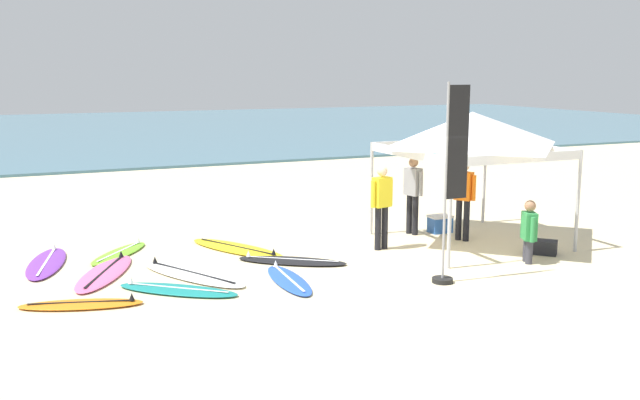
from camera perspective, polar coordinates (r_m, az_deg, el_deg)
name	(u,v)px	position (r m, az deg, el deg)	size (l,w,h in m)	color
ground_plane	(400,265)	(13.31, 6.48, -5.27)	(80.00, 80.00, 0.00)	beige
sea	(125,130)	(44.62, -15.47, 5.49)	(80.00, 36.00, 0.10)	teal
canopy_tent	(472,129)	(14.91, 12.16, 5.59)	(3.14, 3.14, 2.75)	#B7B7BC
surfboard_yellow	(237,248)	(14.44, -6.71, -3.88)	(1.73, 2.48, 0.19)	yellow
surfboard_orange	(82,304)	(11.59, -18.67, -7.97)	(1.94, 1.03, 0.19)	orange
surfboard_blue	(289,280)	(12.23, -2.54, -6.45)	(0.63, 1.93, 0.19)	blue
surfboard_white	(192,274)	(12.76, -10.27, -5.90)	(1.77, 2.53, 0.19)	white
surfboard_pink	(105,273)	(13.21, -16.97, -5.62)	(1.62, 2.46, 0.19)	pink
surfboard_lime	(119,253)	(14.51, -15.88, -4.13)	(1.54, 1.75, 0.19)	#7AD12D
surfboard_black	(292,261)	(13.42, -2.30, -4.92)	(2.04, 1.69, 0.19)	black
surfboard_teal	(177,290)	(11.92, -11.43, -7.10)	(1.99, 1.79, 0.19)	#19847F
surfboard_purple	(47,263)	(14.21, -21.19, -4.76)	(1.09, 2.39, 0.19)	purple
person_grey	(413,190)	(15.66, 7.50, 0.79)	(0.31, 0.53, 1.71)	black
person_yellow	(382,201)	(14.25, 5.00, -0.11)	(0.54, 0.29, 1.71)	black
person_orange	(463,195)	(15.25, 11.50, 0.41)	(0.36, 0.50, 1.71)	black
person_green	(529,229)	(13.83, 16.51, -2.24)	(0.35, 0.51, 1.20)	#383842
banner_flag	(451,192)	(12.08, 10.52, 0.67)	(0.60, 0.36, 3.40)	#99999E
gear_bag_near_tent	(541,247)	(14.68, 17.40, -3.64)	(0.60, 0.32, 0.28)	#232328
cooler_box	(440,224)	(16.07, 9.66, -1.90)	(0.50, 0.36, 0.39)	#2D60B7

